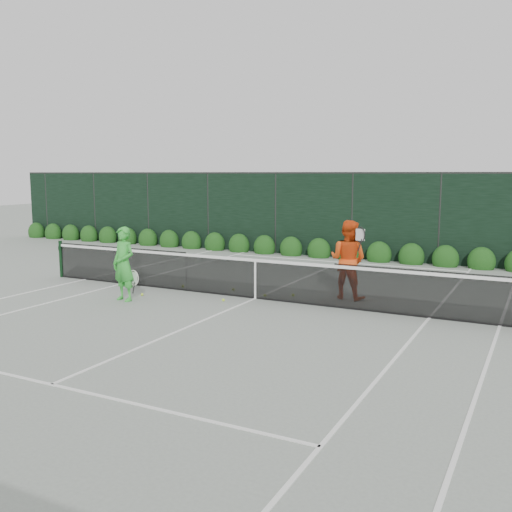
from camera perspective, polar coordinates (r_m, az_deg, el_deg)
The scene contains 8 objects.
ground at distance 13.86m, azimuth -0.07°, elevation -4.29°, with size 80.00×80.00×0.00m, color gray.
tennis_net at distance 13.77m, azimuth -0.16°, elevation -2.12°, with size 12.90×0.10×1.07m.
player_woman at distance 13.87m, azimuth -13.08°, elevation -0.79°, with size 0.71×0.52×1.77m.
player_man at distance 13.91m, azimuth 9.18°, elevation -0.35°, with size 1.01×0.84×1.91m.
court_lines at distance 13.86m, azimuth -0.07°, elevation -4.27°, with size 11.03×23.83×0.01m.
windscreen_fence at distance 11.29m, azimuth -6.39°, elevation 0.58°, with size 32.00×21.07×3.06m.
hedge_row at distance 20.35m, azimuth 9.21°, elevation 0.31°, with size 31.66×0.65×0.94m.
tennis_balls at distance 14.35m, azimuth -3.35°, elevation -3.73°, with size 3.44×1.72×0.07m.
Camera 1 is at (6.20, -12.03, 3.02)m, focal length 40.00 mm.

